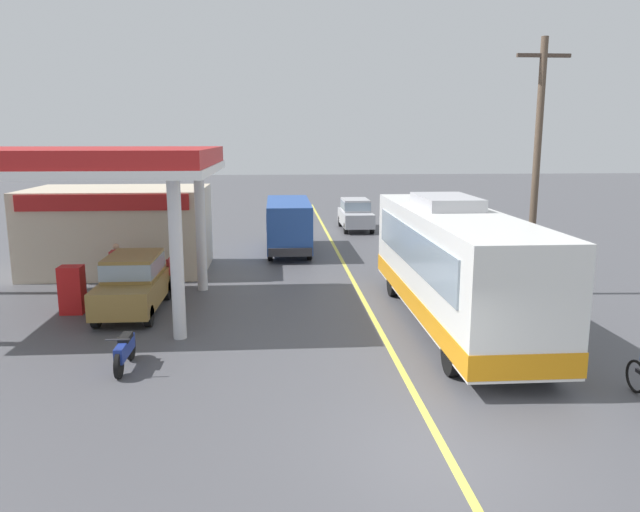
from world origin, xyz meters
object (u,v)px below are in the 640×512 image
object	(u,v)px
car_trailing_behind_bus	(355,213)
coach_bus_main	(453,267)
minibus_opposing_lane	(289,221)
pedestrian_near_pump	(117,263)
pedestrian_by_shop	(175,272)
motorcycle_parked_forecourt	(125,350)
car_at_pump	(133,280)

from	to	relation	value
car_trailing_behind_bus	coach_bus_main	bearing A→B (deg)	-88.69
minibus_opposing_lane	pedestrian_near_pump	size ratio (longest dim) A/B	3.69
pedestrian_by_shop	car_trailing_behind_bus	world-z (taller)	car_trailing_behind_bus
coach_bus_main	pedestrian_near_pump	distance (m)	12.05
motorcycle_parked_forecourt	pedestrian_by_shop	xyz separation A→B (m)	(0.17, 6.43, 0.49)
car_at_pump	motorcycle_parked_forecourt	size ratio (longest dim) A/B	2.33
coach_bus_main	motorcycle_parked_forecourt	world-z (taller)	coach_bus_main
motorcycle_parked_forecourt	car_trailing_behind_bus	bearing A→B (deg)	68.89
minibus_opposing_lane	pedestrian_by_shop	world-z (taller)	minibus_opposing_lane
motorcycle_parked_forecourt	pedestrian_by_shop	world-z (taller)	pedestrian_by_shop
car_trailing_behind_bus	car_at_pump	bearing A→B (deg)	-118.75
minibus_opposing_lane	pedestrian_by_shop	size ratio (longest dim) A/B	3.69
coach_bus_main	car_at_pump	size ratio (longest dim) A/B	2.63
minibus_opposing_lane	coach_bus_main	bearing A→B (deg)	-69.04
minibus_opposing_lane	pedestrian_by_shop	bearing A→B (deg)	-115.92
car_at_pump	car_trailing_behind_bus	distance (m)	19.10
pedestrian_by_shop	pedestrian_near_pump	bearing A→B (deg)	146.03
pedestrian_by_shop	car_trailing_behind_bus	distance (m)	17.22
coach_bus_main	motorcycle_parked_forecourt	size ratio (longest dim) A/B	6.13
pedestrian_near_pump	coach_bus_main	bearing A→B (deg)	-24.90
car_at_pump	pedestrian_by_shop	distance (m)	1.88
coach_bus_main	pedestrian_near_pump	bearing A→B (deg)	155.10
coach_bus_main	motorcycle_parked_forecourt	distance (m)	9.33
coach_bus_main	pedestrian_by_shop	distance (m)	9.32
car_at_pump	pedestrian_by_shop	bearing A→B (deg)	57.18
minibus_opposing_lane	motorcycle_parked_forecourt	bearing A→B (deg)	-105.96
car_at_pump	car_trailing_behind_bus	xyz separation A→B (m)	(9.19, 16.74, 0.00)
coach_bus_main	car_trailing_behind_bus	size ratio (longest dim) A/B	2.63
car_at_pump	motorcycle_parked_forecourt	world-z (taller)	car_at_pump
car_trailing_behind_bus	minibus_opposing_lane	bearing A→B (deg)	-121.09
coach_bus_main	motorcycle_parked_forecourt	xyz separation A→B (m)	(-8.77, -2.93, -1.28)
motorcycle_parked_forecourt	pedestrian_near_pump	world-z (taller)	pedestrian_near_pump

